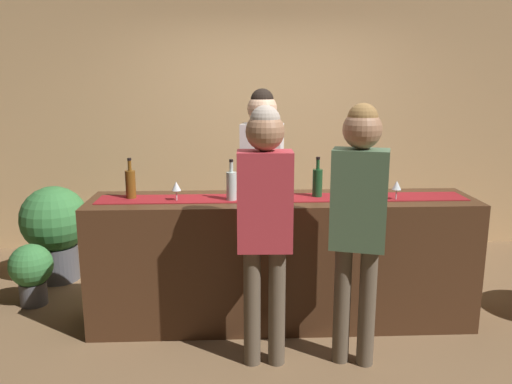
{
  "coord_description": "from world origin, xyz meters",
  "views": [
    {
      "loc": [
        -0.37,
        -3.71,
        1.85
      ],
      "look_at": [
        -0.2,
        0.0,
        1.02
      ],
      "focal_mm": 36.34,
      "sensor_mm": 36.0,
      "label": 1
    }
  ],
  "objects_px": {
    "wine_bottle_amber": "(131,184)",
    "customer_sipping": "(359,208)",
    "wine_bottle_clear": "(231,185)",
    "wine_bottle_green": "(317,182)",
    "wine_glass_near_customer": "(397,186)",
    "potted_plant_small": "(31,270)",
    "wine_glass_mid_counter": "(176,187)",
    "potted_plant_tall": "(55,227)",
    "bartender": "(262,168)",
    "customer_browsing": "(265,210)"
  },
  "relations": [
    {
      "from": "wine_bottle_amber",
      "to": "customer_sipping",
      "type": "xyz_separation_m",
      "value": [
        1.53,
        -0.67,
        -0.03
      ]
    },
    {
      "from": "wine_bottle_clear",
      "to": "wine_bottle_green",
      "type": "distance_m",
      "value": 0.64
    },
    {
      "from": "wine_glass_near_customer",
      "to": "potted_plant_small",
      "type": "bearing_deg",
      "value": 170.63
    },
    {
      "from": "wine_glass_near_customer",
      "to": "potted_plant_small",
      "type": "relative_size",
      "value": 0.28
    },
    {
      "from": "wine_bottle_green",
      "to": "potted_plant_small",
      "type": "height_order",
      "value": "wine_bottle_green"
    },
    {
      "from": "potted_plant_small",
      "to": "wine_bottle_green",
      "type": "bearing_deg",
      "value": -8.59
    },
    {
      "from": "wine_glass_mid_counter",
      "to": "customer_sipping",
      "type": "bearing_deg",
      "value": -25.93
    },
    {
      "from": "wine_bottle_green",
      "to": "wine_bottle_amber",
      "type": "distance_m",
      "value": 1.38
    },
    {
      "from": "customer_sipping",
      "to": "potted_plant_small",
      "type": "bearing_deg",
      "value": 174.78
    },
    {
      "from": "wine_glass_mid_counter",
      "to": "potted_plant_small",
      "type": "height_order",
      "value": "wine_glass_mid_counter"
    },
    {
      "from": "wine_glass_mid_counter",
      "to": "potted_plant_small",
      "type": "distance_m",
      "value": 1.54
    },
    {
      "from": "potted_plant_tall",
      "to": "customer_sipping",
      "type": "bearing_deg",
      "value": -32.68
    },
    {
      "from": "customer_sipping",
      "to": "potted_plant_tall",
      "type": "distance_m",
      "value": 2.92
    },
    {
      "from": "wine_bottle_green",
      "to": "wine_bottle_amber",
      "type": "bearing_deg",
      "value": 179.54
    },
    {
      "from": "wine_bottle_green",
      "to": "potted_plant_small",
      "type": "distance_m",
      "value": 2.45
    },
    {
      "from": "wine_bottle_clear",
      "to": "wine_glass_mid_counter",
      "type": "relative_size",
      "value": 2.1
    },
    {
      "from": "wine_glass_near_customer",
      "to": "potted_plant_small",
      "type": "distance_m",
      "value": 2.99
    },
    {
      "from": "wine_glass_near_customer",
      "to": "wine_bottle_amber",
      "type": "bearing_deg",
      "value": 176.02
    },
    {
      "from": "wine_bottle_clear",
      "to": "wine_bottle_amber",
      "type": "xyz_separation_m",
      "value": [
        -0.74,
        0.1,
        0.0
      ]
    },
    {
      "from": "wine_bottle_clear",
      "to": "potted_plant_tall",
      "type": "height_order",
      "value": "wine_bottle_clear"
    },
    {
      "from": "potted_plant_tall",
      "to": "potted_plant_small",
      "type": "xyz_separation_m",
      "value": [
        -0.03,
        -0.54,
        -0.21
      ]
    },
    {
      "from": "wine_glass_mid_counter",
      "to": "bartender",
      "type": "distance_m",
      "value": 0.91
    },
    {
      "from": "wine_bottle_amber",
      "to": "customer_sipping",
      "type": "bearing_deg",
      "value": -23.71
    },
    {
      "from": "wine_bottle_amber",
      "to": "bartender",
      "type": "distance_m",
      "value": 1.13
    },
    {
      "from": "potted_plant_tall",
      "to": "wine_bottle_green",
      "type": "bearing_deg",
      "value": -21.43
    },
    {
      "from": "customer_browsing",
      "to": "potted_plant_small",
      "type": "xyz_separation_m",
      "value": [
        -1.86,
        0.99,
        -0.74
      ]
    },
    {
      "from": "wine_glass_mid_counter",
      "to": "bartender",
      "type": "xyz_separation_m",
      "value": [
        0.65,
        0.63,
        0.02
      ]
    },
    {
      "from": "wine_bottle_clear",
      "to": "customer_sipping",
      "type": "distance_m",
      "value": 0.98
    },
    {
      "from": "wine_bottle_amber",
      "to": "wine_bottle_green",
      "type": "bearing_deg",
      "value": -0.46
    },
    {
      "from": "customer_sipping",
      "to": "wine_bottle_clear",
      "type": "bearing_deg",
      "value": 161.19
    },
    {
      "from": "wine_glass_near_customer",
      "to": "wine_glass_mid_counter",
      "type": "bearing_deg",
      "value": 178.56
    },
    {
      "from": "wine_glass_near_customer",
      "to": "customer_browsing",
      "type": "bearing_deg",
      "value": -152.27
    },
    {
      "from": "wine_bottle_green",
      "to": "customer_sipping",
      "type": "bearing_deg",
      "value": -77.03
    },
    {
      "from": "wine_bottle_clear",
      "to": "customer_browsing",
      "type": "relative_size",
      "value": 0.18
    },
    {
      "from": "wine_bottle_amber",
      "to": "potted_plant_tall",
      "type": "xyz_separation_m",
      "value": [
        -0.88,
        0.88,
        -0.57
      ]
    },
    {
      "from": "wine_bottle_clear",
      "to": "bartender",
      "type": "bearing_deg",
      "value": 68.06
    },
    {
      "from": "bartender",
      "to": "potted_plant_small",
      "type": "distance_m",
      "value": 2.08
    },
    {
      "from": "wine_bottle_green",
      "to": "customer_sipping",
      "type": "xyz_separation_m",
      "value": [
        0.15,
        -0.66,
        -0.03
      ]
    },
    {
      "from": "potted_plant_tall",
      "to": "bartender",
      "type": "bearing_deg",
      "value": -10.16
    },
    {
      "from": "wine_bottle_clear",
      "to": "wine_bottle_amber",
      "type": "distance_m",
      "value": 0.75
    },
    {
      "from": "wine_bottle_green",
      "to": "potted_plant_small",
      "type": "bearing_deg",
      "value": 171.41
    },
    {
      "from": "customer_browsing",
      "to": "potted_plant_small",
      "type": "distance_m",
      "value": 2.23
    },
    {
      "from": "wine_glass_near_customer",
      "to": "bartender",
      "type": "bearing_deg",
      "value": 144.35
    },
    {
      "from": "wine_bottle_clear",
      "to": "potted_plant_small",
      "type": "relative_size",
      "value": 0.59
    },
    {
      "from": "wine_glass_near_customer",
      "to": "potted_plant_tall",
      "type": "bearing_deg",
      "value": 160.27
    },
    {
      "from": "bartender",
      "to": "potted_plant_small",
      "type": "relative_size",
      "value": 3.4
    },
    {
      "from": "wine_bottle_green",
      "to": "potted_plant_small",
      "type": "relative_size",
      "value": 0.59
    },
    {
      "from": "wine_bottle_green",
      "to": "wine_glass_mid_counter",
      "type": "relative_size",
      "value": 2.1
    },
    {
      "from": "wine_bottle_green",
      "to": "customer_browsing",
      "type": "xyz_separation_m",
      "value": [
        -0.43,
        -0.64,
        -0.04
      ]
    },
    {
      "from": "customer_sipping",
      "to": "potted_plant_small",
      "type": "relative_size",
      "value": 3.29
    }
  ]
}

